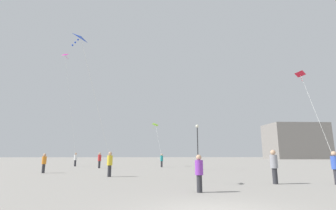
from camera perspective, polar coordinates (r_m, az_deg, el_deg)
name	(u,v)px	position (r m, az deg, el deg)	size (l,w,h in m)	color
person_in_grey	(274,165)	(15.33, 23.45, -12.70)	(0.40, 0.40, 1.86)	#2D2D33
person_in_white	(75,159)	(37.06, -20.73, -11.64)	(0.40, 0.40, 1.86)	#2D2D33
person_in_yellow	(110,163)	(19.08, -13.40, -12.99)	(0.39, 0.39, 1.80)	#2D2D33
person_in_blue	(335,166)	(16.54, 34.40, -11.66)	(0.39, 0.39, 1.78)	#2D2D33
person_in_orange	(44,162)	(24.83, -26.89, -11.79)	(0.37, 0.37, 1.70)	#2D2D33
person_in_purple	(199,171)	(11.13, 7.26, -15.09)	(0.35, 0.35, 1.59)	#2D2D33
person_in_teal	(162,160)	(32.75, -1.49, -12.62)	(0.37, 0.37, 1.70)	#2D2D33
person_in_red	(100,159)	(31.41, -15.65, -12.11)	(0.40, 0.40, 1.85)	#2D2D33
kite_cobalt_diamond	(81,39)	(15.15, -19.64, 14.33)	(1.67, 6.40, 7.12)	blue
kite_crimson_delta	(301,76)	(29.17, 28.51, 5.94)	(6.21, 11.01, 8.95)	red
kite_magenta_diamond	(65,56)	(37.56, -22.80, 10.49)	(2.28, 3.24, 14.31)	#D12899
kite_lime_delta	(155,125)	(42.54, -2.94, -4.70)	(1.35, 10.42, 5.71)	#8CD12D
building_left_hall	(295,141)	(105.25, 27.50, -7.51)	(20.45, 13.89, 13.03)	gray
lamppost_east	(197,139)	(27.73, 6.88, -7.85)	(0.36, 0.36, 4.92)	#2D2D30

